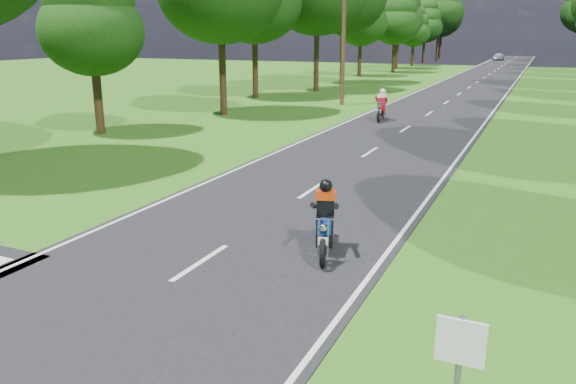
% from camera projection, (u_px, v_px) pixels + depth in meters
% --- Properties ---
extents(ground, '(160.00, 160.00, 0.00)m').
position_uv_depth(ground, '(136.00, 305.00, 9.56)').
color(ground, '#326316').
rests_on(ground, ground).
extents(main_road, '(7.00, 140.00, 0.02)m').
position_uv_depth(main_road, '(477.00, 82.00, 53.37)').
color(main_road, black).
rests_on(main_road, ground).
extents(road_markings, '(7.40, 140.00, 0.01)m').
position_uv_depth(road_markings, '(474.00, 83.00, 51.78)').
color(road_markings, silver).
rests_on(road_markings, main_road).
extents(telegraph_pole, '(1.20, 0.26, 8.00)m').
position_uv_depth(telegraph_pole, '(343.00, 40.00, 35.37)').
color(telegraph_pole, '#382616').
rests_on(telegraph_pole, ground).
extents(road_sign, '(0.45, 0.07, 2.00)m').
position_uv_depth(road_sign, '(457.00, 380.00, 5.24)').
color(road_sign, slate).
rests_on(road_sign, ground).
extents(rider_near_blue, '(1.17, 1.95, 1.54)m').
position_uv_depth(rider_near_blue, '(325.00, 217.00, 11.62)').
color(rider_near_blue, '#0D3496').
rests_on(rider_near_blue, main_road).
extents(rider_far_red, '(0.91, 2.06, 1.66)m').
position_uv_depth(rider_far_red, '(382.00, 105.00, 29.53)').
color(rider_far_red, '#A5100C').
rests_on(rider_far_red, main_road).
extents(distant_car, '(1.84, 3.92, 1.30)m').
position_uv_depth(distant_car, '(499.00, 56.00, 97.04)').
color(distant_car, '#B9BCC0').
rests_on(distant_car, main_road).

